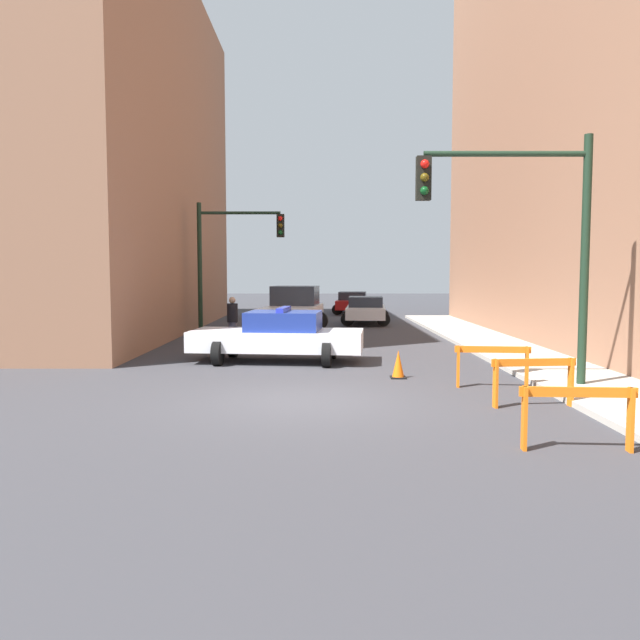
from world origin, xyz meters
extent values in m
plane|color=#38383D|center=(0.00, 0.00, 0.00)|extent=(120.00, 120.00, 0.00)
cube|color=#B2ADA3|center=(6.20, 0.00, 0.06)|extent=(2.40, 44.00, 0.12)
cube|color=#93664C|center=(-12.00, 14.00, 7.36)|extent=(14.00, 20.00, 14.72)
cylinder|color=black|center=(5.90, 1.19, 2.72)|extent=(0.18, 0.18, 5.20)
cylinder|color=black|center=(4.20, 1.19, 4.92)|extent=(3.40, 0.12, 0.12)
cube|color=black|center=(2.50, 1.19, 4.42)|extent=(0.30, 0.22, 0.90)
sphere|color=red|center=(2.50, 1.05, 4.69)|extent=(0.18, 0.18, 0.18)
sphere|color=#4C3D0C|center=(2.50, 1.05, 4.42)|extent=(0.18, 0.18, 0.18)
sphere|color=#0C4219|center=(2.50, 1.05, 4.15)|extent=(0.18, 0.18, 0.18)
cylinder|color=black|center=(-4.40, 12.81, 2.60)|extent=(0.18, 0.18, 5.20)
cylinder|color=black|center=(-2.80, 12.81, 4.80)|extent=(3.20, 0.12, 0.12)
cube|color=black|center=(-1.20, 12.81, 4.30)|extent=(0.30, 0.22, 0.90)
sphere|color=red|center=(-1.20, 12.67, 4.57)|extent=(0.18, 0.18, 0.18)
sphere|color=#4C3D0C|center=(-1.20, 12.67, 4.30)|extent=(0.18, 0.18, 0.18)
sphere|color=#0C4219|center=(-1.20, 12.67, 4.03)|extent=(0.18, 0.18, 0.18)
cube|color=white|center=(-0.83, 5.24, 0.60)|extent=(4.87, 2.32, 0.55)
cube|color=navy|center=(-0.65, 5.22, 1.14)|extent=(2.13, 1.82, 0.52)
cylinder|color=black|center=(-2.37, 4.54, 0.33)|extent=(0.29, 0.68, 0.66)
cylinder|color=black|center=(-2.19, 6.23, 0.33)|extent=(0.29, 0.68, 0.66)
cylinder|color=black|center=(0.53, 4.24, 0.33)|extent=(0.29, 0.68, 0.66)
cylinder|color=black|center=(0.70, 5.93, 0.33)|extent=(0.29, 0.68, 0.66)
cube|color=#2633BF|center=(-0.65, 5.22, 1.46)|extent=(0.34, 1.40, 0.12)
cube|color=silver|center=(-0.82, 13.17, 0.75)|extent=(2.65, 5.61, 0.70)
cube|color=#2D333D|center=(-0.69, 14.24, 1.50)|extent=(2.04, 1.94, 0.80)
cylinder|color=black|center=(-1.53, 14.95, 0.40)|extent=(0.83, 0.36, 0.80)
cylinder|color=black|center=(0.30, 14.72, 0.40)|extent=(0.83, 0.36, 0.80)
cylinder|color=black|center=(-1.94, 11.62, 0.40)|extent=(0.83, 0.36, 0.80)
cylinder|color=black|center=(-0.12, 11.40, 0.40)|extent=(0.83, 0.36, 0.80)
cube|color=silver|center=(2.56, 18.00, 0.57)|extent=(2.15, 4.43, 0.52)
cube|color=#232833|center=(2.54, 17.83, 1.07)|extent=(1.73, 1.93, 0.48)
cylinder|color=black|center=(1.84, 19.40, 0.31)|extent=(0.64, 0.27, 0.62)
cylinder|color=black|center=(3.49, 19.26, 0.31)|extent=(0.64, 0.27, 0.62)
cylinder|color=black|center=(1.62, 16.74, 0.31)|extent=(0.64, 0.27, 0.62)
cylinder|color=black|center=(3.27, 16.60, 0.31)|extent=(0.64, 0.27, 0.62)
cube|color=maroon|center=(2.31, 25.40, 0.57)|extent=(2.22, 4.46, 0.52)
cube|color=#232833|center=(2.29, 25.23, 1.07)|extent=(1.76, 1.95, 0.48)
cylinder|color=black|center=(1.62, 26.80, 0.31)|extent=(0.64, 0.28, 0.62)
cylinder|color=black|center=(3.27, 26.64, 0.31)|extent=(0.64, 0.28, 0.62)
cylinder|color=black|center=(1.36, 24.15, 0.31)|extent=(0.64, 0.28, 0.62)
cylinder|color=black|center=(3.00, 23.99, 0.31)|extent=(0.64, 0.28, 0.62)
cylinder|color=#474C66|center=(-2.56, 8.78, 0.41)|extent=(0.34, 0.34, 0.82)
cylinder|color=black|center=(-2.56, 8.78, 1.13)|extent=(0.44, 0.44, 0.62)
sphere|color=tan|center=(-2.56, 8.78, 1.55)|extent=(0.27, 0.27, 0.22)
cube|color=orange|center=(3.92, -3.39, 0.83)|extent=(1.60, 0.15, 0.14)
cube|color=orange|center=(3.21, -3.34, 0.45)|extent=(0.06, 0.16, 0.90)
cube|color=orange|center=(4.64, -3.43, 0.45)|extent=(0.06, 0.16, 0.90)
cube|color=orange|center=(4.29, -0.56, 0.83)|extent=(1.60, 0.21, 0.14)
cube|color=orange|center=(3.57, -0.63, 0.45)|extent=(0.07, 0.16, 0.90)
cube|color=orange|center=(5.00, -0.49, 0.45)|extent=(0.07, 0.16, 0.90)
cube|color=orange|center=(4.05, 1.35, 0.83)|extent=(1.60, 0.22, 0.14)
cube|color=orange|center=(3.34, 1.42, 0.45)|extent=(0.07, 0.16, 0.90)
cube|color=orange|center=(4.77, 1.27, 0.45)|extent=(0.07, 0.16, 0.90)
cube|color=black|center=(2.19, 2.57, 0.02)|extent=(0.36, 0.36, 0.04)
cone|color=#F2600C|center=(2.19, 2.57, 0.35)|extent=(0.28, 0.28, 0.62)
camera|label=1|loc=(0.35, -11.89, 2.49)|focal=35.00mm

